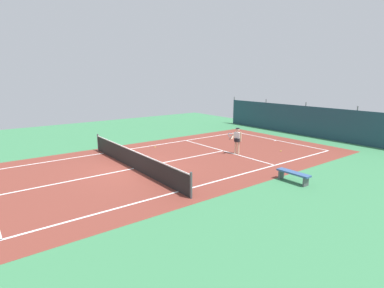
% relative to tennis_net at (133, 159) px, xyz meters
% --- Properties ---
extents(ground_plane, '(36.00, 36.00, 0.00)m').
position_rel_tennis_net_xyz_m(ground_plane, '(0.00, 0.00, -0.51)').
color(ground_plane, '#387A4C').
extents(court_surface, '(11.02, 26.60, 0.01)m').
position_rel_tennis_net_xyz_m(court_surface, '(0.00, 0.00, -0.51)').
color(court_surface, brown).
rests_on(court_surface, ground).
extents(tennis_net, '(10.12, 0.10, 1.10)m').
position_rel_tennis_net_xyz_m(tennis_net, '(0.00, 0.00, 0.00)').
color(tennis_net, black).
rests_on(tennis_net, ground).
extents(back_fence, '(16.30, 0.98, 2.70)m').
position_rel_tennis_net_xyz_m(back_fence, '(-0.00, 15.84, 0.16)').
color(back_fence, '#1E3D4C').
rests_on(back_fence, ground).
extents(tennis_player, '(0.57, 0.82, 1.64)m').
position_rel_tennis_net_xyz_m(tennis_player, '(1.07, 6.55, 0.45)').
color(tennis_player, '#D8AD8C').
rests_on(tennis_player, ground).
extents(tennis_ball_near_player, '(0.07, 0.07, 0.07)m').
position_rel_tennis_net_xyz_m(tennis_ball_near_player, '(-3.56, 3.39, -0.48)').
color(tennis_ball_near_player, '#CCDB33').
rests_on(tennis_ball_near_player, ground).
extents(tennis_ball_midcourt, '(0.07, 0.07, 0.07)m').
position_rel_tennis_net_xyz_m(tennis_ball_midcourt, '(2.37, 9.25, -0.48)').
color(tennis_ball_midcourt, '#CCDB33').
rests_on(tennis_ball_midcourt, ground).
extents(parked_car, '(2.06, 4.22, 1.68)m').
position_rel_tennis_net_xyz_m(parked_car, '(2.20, 17.55, 0.33)').
color(parked_car, silver).
rests_on(parked_car, ground).
extents(courtside_bench, '(1.60, 0.40, 0.49)m').
position_rel_tennis_net_xyz_m(courtside_bench, '(6.31, 4.87, -0.14)').
color(courtside_bench, '#335184').
rests_on(courtside_bench, ground).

